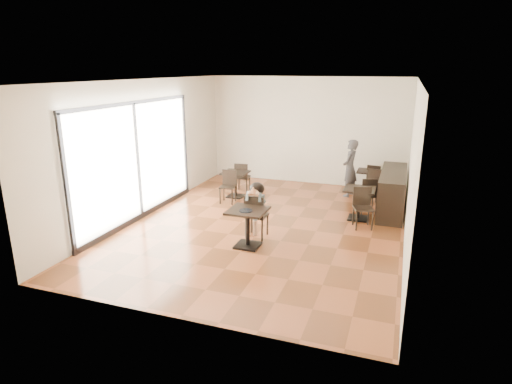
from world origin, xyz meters
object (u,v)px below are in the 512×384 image
at_px(adult_patron, 350,168).
at_px(chair_left_a, 243,177).
at_px(chair_mid_a, 368,195).
at_px(chair_left_b, 228,187).
at_px(child_table, 248,228).
at_px(cafe_table_mid, 359,204).
at_px(cafe_table_back, 368,183).
at_px(child_chair, 257,216).
at_px(child, 257,210).
at_px(chair_back_b, 372,186).
at_px(cafe_table_left, 236,184).
at_px(chair_mid_b, 363,208).
at_px(chair_back_a, 374,179).

relative_size(adult_patron, chair_left_a, 1.84).
relative_size(chair_mid_a, chair_left_b, 1.06).
distance_m(child_table, chair_left_b, 2.94).
relative_size(adult_patron, chair_mid_a, 1.75).
height_order(child_table, cafe_table_mid, child_table).
relative_size(adult_patron, cafe_table_back, 2.29).
xyz_separation_m(child_chair, cafe_table_mid, (1.91, 1.82, -0.09)).
relative_size(child_chair, child, 0.79).
distance_m(chair_left_b, chair_back_b, 3.86).
xyz_separation_m(child, chair_left_b, (-1.50, 1.98, -0.16)).
relative_size(cafe_table_left, chair_back_b, 0.86).
bearing_deg(chair_mid_b, child, -167.38).
height_order(cafe_table_left, chair_mid_a, chair_mid_a).
height_order(child, chair_left_b, child).
height_order(adult_patron, cafe_table_mid, adult_patron).
bearing_deg(child_chair, chair_mid_a, -130.95).
relative_size(chair_left_a, chair_left_b, 1.00).
bearing_deg(cafe_table_back, adult_patron, -149.14).
xyz_separation_m(cafe_table_mid, cafe_table_left, (-3.41, 0.71, -0.02)).
relative_size(adult_patron, cafe_table_mid, 2.10).
distance_m(chair_left_a, chair_left_b, 1.10).
distance_m(chair_left_a, chair_back_a, 3.75).
relative_size(cafe_table_back, chair_back_b, 0.83).
height_order(chair_mid_a, chair_back_a, chair_mid_a).
bearing_deg(child, cafe_table_back, 64.05).
distance_m(adult_patron, cafe_table_mid, 1.96).
height_order(adult_patron, cafe_table_back, adult_patron).
bearing_deg(chair_back_a, chair_back_b, 99.93).
bearing_deg(child, chair_left_a, 115.97).
distance_m(cafe_table_left, chair_back_b, 3.69).
height_order(child_chair, adult_patron, adult_patron).
height_order(child_chair, chair_back_a, child_chair).
distance_m(adult_patron, cafe_table_back, 0.73).
distance_m(cafe_table_left, chair_left_a, 0.55).
relative_size(cafe_table_back, chair_left_a, 0.80).
xyz_separation_m(cafe_table_back, chair_back_a, (0.14, 0.24, 0.07)).
bearing_deg(chair_mid_a, cafe_table_mid, 55.43).
xyz_separation_m(cafe_table_mid, chair_left_a, (-3.41, 1.26, 0.05)).
bearing_deg(chair_mid_b, cafe_table_back, 73.50).
bearing_deg(chair_back_b, cafe_table_mid, -86.08).
distance_m(child, chair_mid_b, 2.42).
bearing_deg(cafe_table_left, chair_back_a, 25.25).
height_order(adult_patron, chair_left_a, adult_patron).
xyz_separation_m(adult_patron, cafe_table_mid, (0.47, -1.85, -0.41)).
bearing_deg(cafe_table_left, chair_mid_b, -19.45).
bearing_deg(cafe_table_back, chair_mid_b, -87.40).
bearing_deg(chair_mid_b, chair_left_b, 149.67).
bearing_deg(cafe_table_mid, child_table, -128.78).
xyz_separation_m(cafe_table_left, chair_left_b, (0.00, -0.55, 0.07)).
bearing_deg(child_table, chair_left_a, 112.45).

